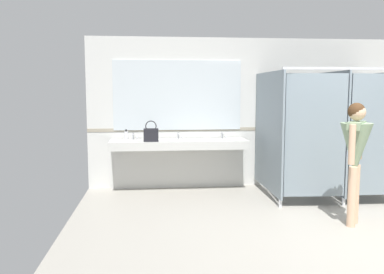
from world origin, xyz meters
name	(u,v)px	position (x,y,z in m)	size (l,w,h in m)	color
wall_back	(297,112)	(0.00, 3.12, 1.35)	(7.68, 0.12, 2.69)	silver
wall_back_tile_band	(298,128)	(0.00, 3.06, 1.05)	(7.68, 0.01, 0.06)	#9E937F
vanity_counter	(179,153)	(-2.23, 2.84, 0.66)	(2.38, 0.59, 1.01)	silver
mirror_panel	(178,95)	(-2.23, 3.05, 1.66)	(2.28, 0.02, 1.24)	silver
bathroom_stalls	(332,131)	(0.20, 2.06, 1.09)	(2.04, 1.56, 2.09)	gray
person_standing	(356,149)	(-0.09, 0.72, 1.00)	(0.56, 0.56, 1.59)	#DBAD89
handbag	(151,134)	(-2.71, 2.60, 1.02)	(0.25, 0.15, 0.35)	black
soap_dispenser	(126,135)	(-3.15, 2.92, 0.97)	(0.07, 0.07, 0.18)	white
paper_cup	(151,139)	(-2.71, 2.61, 0.94)	(0.07, 0.07, 0.08)	beige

